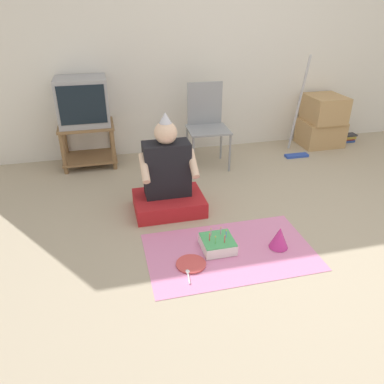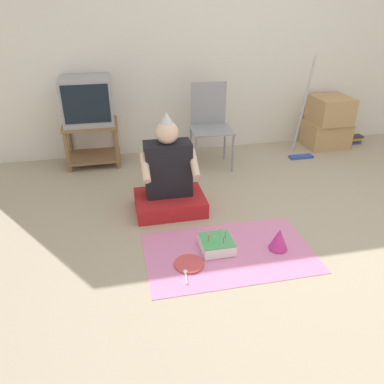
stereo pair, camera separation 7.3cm
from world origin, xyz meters
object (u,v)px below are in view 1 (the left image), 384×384
(cardboard_box_stack, at_px, (322,121))
(birthday_cake, at_px, (218,244))
(book_pile, at_px, (348,138))
(party_hat_blue, at_px, (279,237))
(paper_plate, at_px, (191,264))
(dust_mop, at_px, (298,129))
(tv, at_px, (83,101))
(person_seated, at_px, (168,181))
(folding_chair, at_px, (207,120))

(cardboard_box_stack, height_order, birthday_cake, cardboard_box_stack)
(book_pile, height_order, party_hat_blue, party_hat_blue)
(book_pile, height_order, paper_plate, book_pile)
(paper_plate, bearing_deg, party_hat_blue, 3.92)
(dust_mop, height_order, book_pile, dust_mop)
(tv, relative_size, person_seated, 0.59)
(party_hat_blue, bearing_deg, tv, 125.00)
(tv, xyz_separation_m, cardboard_box_stack, (2.86, -0.04, -0.41))
(person_seated, bearing_deg, cardboard_box_stack, 27.86)
(book_pile, distance_m, paper_plate, 3.29)
(dust_mop, xyz_separation_m, person_seated, (-1.71, -0.90, -0.05))
(cardboard_box_stack, height_order, dust_mop, dust_mop)
(cardboard_box_stack, height_order, party_hat_blue, cardboard_box_stack)
(party_hat_blue, relative_size, paper_plate, 0.79)
(tv, bearing_deg, party_hat_blue, -55.00)
(birthday_cake, bearing_deg, folding_chair, 77.50)
(book_pile, distance_m, person_seated, 2.88)
(tv, bearing_deg, dust_mop, -6.97)
(dust_mop, relative_size, book_pile, 5.89)
(tv, height_order, party_hat_blue, tv)
(tv, height_order, cardboard_box_stack, tv)
(book_pile, distance_m, party_hat_blue, 2.73)
(folding_chair, relative_size, book_pile, 4.55)
(folding_chair, xyz_separation_m, paper_plate, (-0.60, -1.75, -0.50))
(paper_plate, bearing_deg, birthday_cake, 29.42)
(birthday_cake, bearing_deg, party_hat_blue, -10.76)
(book_pile, distance_m, birthday_cake, 3.01)
(tv, distance_m, paper_plate, 2.25)
(cardboard_box_stack, distance_m, party_hat_blue, 2.44)
(person_seated, height_order, party_hat_blue, person_seated)
(cardboard_box_stack, relative_size, paper_plate, 2.91)
(tv, bearing_deg, folding_chair, -11.83)
(folding_chair, height_order, person_seated, folding_chair)
(book_pile, height_order, birthday_cake, birthday_cake)
(book_pile, xyz_separation_m, paper_plate, (-2.61, -2.00, -0.04))
(tv, height_order, birthday_cake, tv)
(cardboard_box_stack, bearing_deg, person_seated, -152.14)
(cardboard_box_stack, bearing_deg, dust_mop, -152.17)
(tv, relative_size, birthday_cake, 2.18)
(person_seated, relative_size, birthday_cake, 3.68)
(tv, xyz_separation_m, dust_mop, (2.38, -0.29, -0.39))
(birthday_cake, height_order, paper_plate, birthday_cake)
(person_seated, height_order, birthday_cake, person_seated)
(folding_chair, relative_size, dust_mop, 0.77)
(tv, xyz_separation_m, person_seated, (0.68, -1.20, -0.44))
(cardboard_box_stack, bearing_deg, party_hat_blue, -127.40)
(dust_mop, bearing_deg, cardboard_box_stack, 27.83)
(folding_chair, xyz_separation_m, birthday_cake, (-0.36, -1.62, -0.46))
(cardboard_box_stack, xyz_separation_m, book_pile, (0.43, 0.02, -0.26))
(folding_chair, xyz_separation_m, book_pile, (2.01, 0.25, -0.46))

